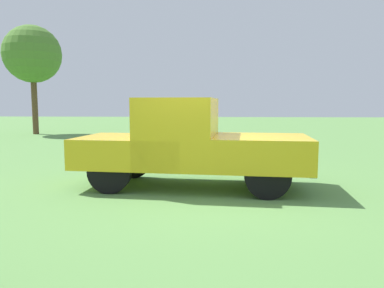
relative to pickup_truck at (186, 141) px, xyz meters
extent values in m
plane|color=#5B8C47|center=(-0.36, 0.49, -0.96)|extent=(80.00, 80.00, 0.00)
cylinder|color=black|center=(-1.68, -0.61, -0.54)|extent=(0.84, 0.22, 0.84)
cylinder|color=black|center=(-1.55, 0.88, -0.54)|extent=(0.84, 0.22, 0.84)
cylinder|color=black|center=(1.31, -0.86, -0.54)|extent=(0.84, 0.22, 0.84)
cylinder|color=black|center=(1.44, 0.63, -0.54)|extent=(0.84, 0.22, 0.84)
cube|color=gold|center=(-1.52, 0.13, -0.20)|extent=(2.02, 1.95, 0.64)
cube|color=gold|center=(0.16, -0.01, 0.18)|extent=(1.65, 1.92, 1.40)
cube|color=slate|center=(0.16, -0.01, 0.62)|extent=(1.41, 1.76, 0.48)
cube|color=gold|center=(1.10, -0.09, -0.22)|extent=(2.39, 1.98, 0.60)
cube|color=silver|center=(-2.39, 0.20, -0.46)|extent=(0.27, 1.73, 0.16)
cylinder|color=brown|center=(9.58, -12.63, 0.79)|extent=(0.32, 0.32, 3.51)
sphere|color=#4C7A2D|center=(9.58, -12.63, 3.49)|extent=(3.15, 3.15, 3.15)
camera|label=1|loc=(-0.59, 7.48, 0.77)|focal=34.21mm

